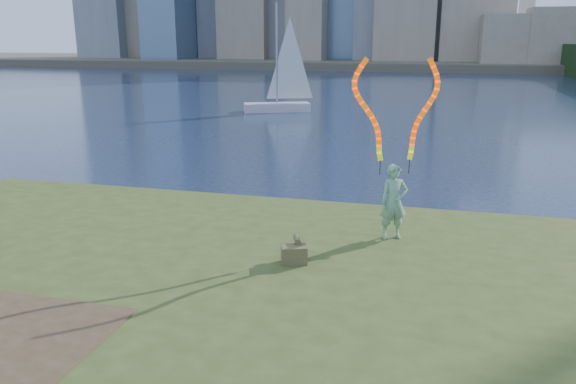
# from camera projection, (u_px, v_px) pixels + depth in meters

# --- Properties ---
(ground) EXTENTS (320.00, 320.00, 0.00)m
(ground) POSITION_uv_depth(u_px,v_px,m) (218.00, 311.00, 10.14)
(ground) COLOR #19263F
(ground) RESTS_ON ground
(grassy_knoll) EXTENTS (20.00, 18.00, 0.80)m
(grassy_knoll) POSITION_uv_depth(u_px,v_px,m) (158.00, 364.00, 7.91)
(grassy_knoll) COLOR #3A4A1A
(grassy_knoll) RESTS_ON ground
(far_shore) EXTENTS (320.00, 40.00, 1.20)m
(far_shore) POSITION_uv_depth(u_px,v_px,m) (417.00, 63.00, 98.60)
(far_shore) COLOR #4E4939
(far_shore) RESTS_ON ground
(woman_with_ribbons) EXTENTS (1.84, 0.86, 3.93)m
(woman_with_ribbons) POSITION_uv_depth(u_px,v_px,m) (395.00, 170.00, 11.22)
(woman_with_ribbons) COLOR #126837
(woman_with_ribbons) RESTS_ON grassy_knoll
(canvas_bag) EXTENTS (0.54, 0.61, 0.44)m
(canvas_bag) POSITION_uv_depth(u_px,v_px,m) (294.00, 253.00, 10.23)
(canvas_bag) COLOR #4D4529
(canvas_bag) RESTS_ON grassy_knoll
(sailboat) EXTENTS (4.56, 3.01, 7.02)m
(sailboat) POSITION_uv_depth(u_px,v_px,m) (280.00, 93.00, 37.46)
(sailboat) COLOR beige
(sailboat) RESTS_ON ground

